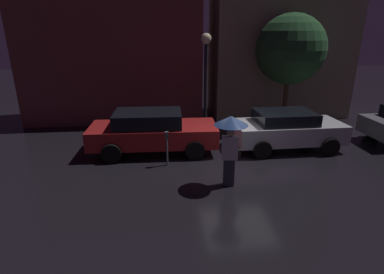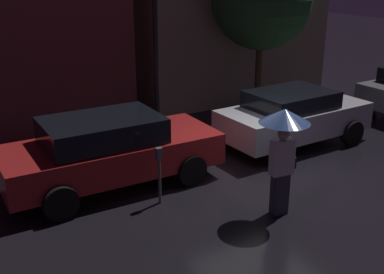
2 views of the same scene
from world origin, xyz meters
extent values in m
plane|color=black|center=(0.00, 0.00, 0.00)|extent=(60.00, 60.00, 0.00)
cube|color=maroon|center=(-2.89, 1.47, 0.67)|extent=(4.62, 1.93, 0.68)
cube|color=black|center=(-3.08, 1.47, 1.27)|extent=(2.42, 1.65, 0.51)
cylinder|color=black|center=(-1.48, 2.37, 0.34)|extent=(0.67, 0.22, 0.67)
cylinder|color=black|center=(-1.48, 0.57, 0.34)|extent=(0.67, 0.22, 0.67)
cylinder|color=black|center=(-4.31, 2.37, 0.34)|extent=(0.67, 0.22, 0.67)
cylinder|color=black|center=(-4.31, 0.57, 0.34)|extent=(0.67, 0.22, 0.67)
cube|color=#B7B7BF|center=(2.11, 1.28, 0.67)|extent=(4.05, 1.81, 0.69)
cube|color=black|center=(1.95, 1.28, 1.23)|extent=(2.12, 1.57, 0.43)
cylinder|color=black|center=(3.36, 2.15, 0.33)|extent=(0.65, 0.22, 0.65)
cylinder|color=black|center=(3.36, 0.41, 0.33)|extent=(0.65, 0.22, 0.65)
cylinder|color=black|center=(0.86, 2.15, 0.33)|extent=(0.65, 0.22, 0.65)
cylinder|color=black|center=(0.86, 0.41, 0.33)|extent=(0.65, 0.22, 0.65)
cylinder|color=black|center=(6.28, 2.23, 0.34)|extent=(0.67, 0.22, 0.67)
cube|color=#383842|center=(-0.72, -1.38, 0.41)|extent=(0.33, 0.24, 0.81)
cube|color=white|center=(-0.72, -1.38, 1.15)|extent=(0.46, 0.26, 0.68)
sphere|color=tan|center=(-0.72, -1.38, 1.60)|extent=(0.22, 0.22, 0.22)
cylinder|color=black|center=(-0.72, -1.38, 1.42)|extent=(0.02, 0.02, 0.80)
cone|color=navy|center=(-0.72, -1.38, 1.94)|extent=(0.93, 0.93, 0.26)
cube|color=black|center=(-0.48, -1.38, 0.98)|extent=(0.17, 0.12, 0.22)
cylinder|color=#4C5154|center=(-2.45, 0.17, 0.48)|extent=(0.06, 0.06, 0.95)
cube|color=#4C5154|center=(-2.45, 0.17, 1.06)|extent=(0.12, 0.10, 0.22)
cylinder|color=black|center=(-0.69, 3.56, 1.87)|extent=(0.14, 0.14, 3.75)
cylinder|color=#473323|center=(3.07, 3.97, 1.12)|extent=(0.20, 0.20, 2.23)
camera|label=1|loc=(-2.58, -8.99, 4.18)|focal=28.00mm
camera|label=2|loc=(-6.42, -7.44, 4.50)|focal=45.00mm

